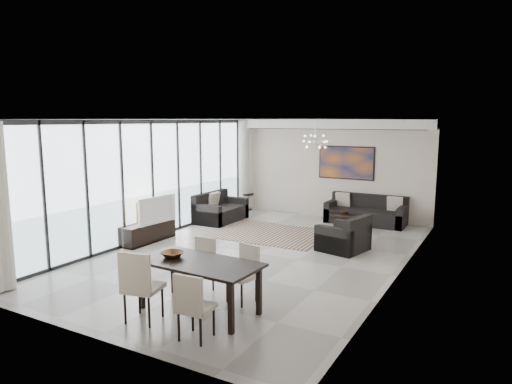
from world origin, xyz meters
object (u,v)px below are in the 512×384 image
Objects in this scene: tv_console at (148,232)px; television at (154,209)px; sofa_main at (366,214)px; dining_table at (199,267)px; coffee_table at (347,219)px.

television reaches higher than tv_console.
tv_console is 0.59m from television.
dining_table is at bearing -94.40° from sofa_main.
tv_console is at bearing -131.75° from sofa_main.
dining_table reaches higher than tv_console.
tv_console is (-4.01, -4.50, -0.03)m from sofa_main.
coffee_table is 0.62× the size of tv_console.
tv_console reaches higher than coffee_table.
coffee_table is at bearing 88.74° from dining_table.
television is 0.58× the size of dining_table.
coffee_table is at bearing 47.95° from tv_console.
sofa_main reaches higher than tv_console.
television reaches higher than dining_table.
sofa_main is at bearing 50.77° from coffee_table.
coffee_table is 0.84× the size of television.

